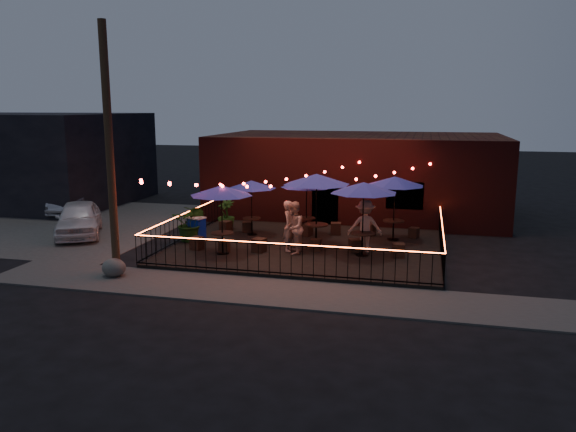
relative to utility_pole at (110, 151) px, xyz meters
name	(u,v)px	position (x,y,z in m)	size (l,w,h in m)	color
ground	(295,263)	(5.40, 2.60, -4.00)	(110.00, 110.00, 0.00)	black
patio	(306,247)	(5.40, 4.60, -3.92)	(10.00, 8.00, 0.15)	black
sidewalk	(270,291)	(5.40, -0.65, -3.98)	(18.00, 2.50, 0.05)	#3B3937
parking_lot	(65,223)	(-6.60, 6.60, -3.99)	(11.00, 12.00, 0.02)	#3B3937
brick_building	(358,174)	(6.40, 12.59, -2.00)	(14.00, 8.00, 4.00)	black
background_building	(24,158)	(-12.60, 11.60, -1.50)	(12.00, 9.00, 5.00)	black
utility_pole	(110,151)	(0.00, 0.00, 0.00)	(0.26, 0.26, 8.00)	#3D2A19
fence_front	(280,260)	(5.40, 0.60, -3.34)	(10.00, 0.04, 1.04)	black
fence_left	(185,226)	(0.40, 4.60, -3.34)	(0.04, 8.00, 1.04)	black
fence_right	(442,240)	(10.40, 4.60, -3.34)	(0.04, 8.00, 1.04)	black
festoon_lights	(279,184)	(4.39, 4.30, -1.48)	(10.02, 8.72, 1.32)	red
cafe_table_0	(221,191)	(2.70, 2.69, -1.57)	(2.55, 2.55, 2.49)	black
cafe_table_1	(251,185)	(2.81, 5.86, -1.78)	(2.64, 2.64, 2.27)	black
cafe_table_2	(317,180)	(5.79, 4.52, -1.31)	(3.25, 3.25, 2.78)	black
cafe_table_3	(307,184)	(5.03, 6.33, -1.71)	(2.53, 2.53, 2.34)	black
cafe_table_4	(364,189)	(7.64, 3.65, -1.44)	(3.15, 3.15, 2.64)	black
cafe_table_5	(395,182)	(8.58, 6.32, -1.52)	(3.04, 3.04, 2.55)	black
bistro_chair_0	(197,243)	(1.57, 3.00, -3.61)	(0.41, 0.41, 0.48)	black
bistro_chair_1	(224,247)	(2.69, 2.87, -3.64)	(0.36, 0.36, 0.43)	black
bistro_chair_2	(226,227)	(1.61, 6.01, -3.61)	(0.41, 0.41, 0.48)	black
bistro_chair_3	(247,227)	(2.46, 6.32, -3.63)	(0.37, 0.37, 0.43)	black
bistro_chair_4	(259,245)	(3.92, 3.23, -3.60)	(0.43, 0.43, 0.51)	black
bistro_chair_5	(316,245)	(5.91, 3.89, -3.63)	(0.37, 0.37, 0.44)	black
bistro_chair_6	(306,230)	(5.05, 6.21, -3.59)	(0.43, 0.43, 0.51)	black
bistro_chair_7	(336,229)	(6.20, 6.72, -3.60)	(0.42, 0.42, 0.49)	black
bistro_chair_8	(355,245)	(7.33, 4.09, -3.61)	(0.40, 0.40, 0.47)	black
bistro_chair_9	(398,250)	(8.91, 3.70, -3.60)	(0.42, 0.42, 0.49)	black
bistro_chair_10	(369,229)	(7.58, 6.89, -3.60)	(0.42, 0.42, 0.49)	black
bistro_chair_11	(414,233)	(9.38, 6.87, -3.64)	(0.35, 0.35, 0.42)	black
patron_a	(290,226)	(4.96, 3.67, -2.92)	(0.68, 0.45, 1.87)	#D8AC8C
patron_b	(293,228)	(5.20, 3.28, -2.89)	(0.93, 0.73, 1.92)	#E1B18F
patron_c	(365,226)	(7.67, 4.15, -2.89)	(1.25, 0.72, 1.93)	#D19E8A
potted_shrub_a	(190,223)	(0.80, 4.19, -3.12)	(1.32, 1.14, 1.47)	#113D0E
potted_shrub_b	(196,222)	(0.80, 4.75, -3.20)	(0.71, 0.58, 1.30)	#10380E
potted_shrub_c	(226,214)	(1.41, 6.62, -3.20)	(0.73, 0.73, 1.30)	#14350C
cooler	(196,228)	(0.90, 4.54, -3.39)	(0.82, 0.72, 0.91)	#0921AF
boulder	(114,268)	(0.16, -0.43, -3.67)	(0.84, 0.71, 0.65)	#4E4F49
car_white	(79,219)	(-4.46, 4.60, -3.27)	(1.72, 4.28, 1.46)	silver
car_silver	(79,199)	(-7.54, 9.16, -3.28)	(1.52, 4.35, 1.43)	#98979F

